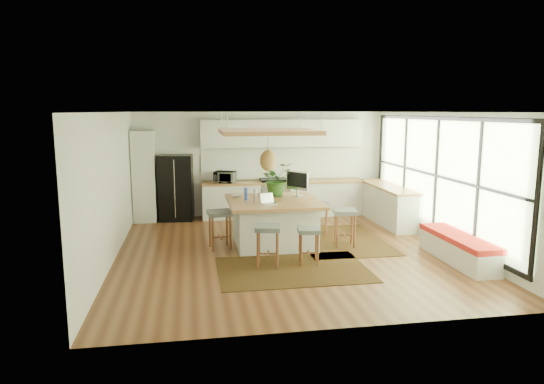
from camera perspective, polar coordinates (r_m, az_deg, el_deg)
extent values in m
plane|color=#522A17|center=(9.62, 1.68, -6.93)|extent=(7.00, 7.00, 0.00)
plane|color=white|center=(9.23, 1.76, 9.37)|extent=(7.00, 7.00, 0.00)
plane|color=silver|center=(12.75, -1.36, 3.33)|extent=(6.50, 0.00, 6.50)
plane|color=silver|center=(5.99, 8.29, -3.82)|extent=(6.50, 0.00, 6.50)
plane|color=silver|center=(9.26, -18.40, 0.50)|extent=(0.00, 7.00, 7.00)
plane|color=silver|center=(10.46, 19.47, 1.42)|extent=(0.00, 7.00, 7.00)
cube|color=silver|center=(12.38, -14.78, 1.78)|extent=(0.55, 0.60, 2.25)
cube|color=silver|center=(12.66, 1.33, -0.88)|extent=(4.20, 0.60, 0.88)
cube|color=#915B33|center=(12.59, 1.34, 1.18)|extent=(4.24, 0.64, 0.05)
cube|color=white|center=(12.82, 1.09, 3.37)|extent=(4.20, 0.02, 0.80)
cube|color=silver|center=(12.60, 1.24, 6.91)|extent=(4.20, 0.34, 0.70)
cube|color=silver|center=(12.24, 13.41, -1.50)|extent=(0.60, 2.50, 0.88)
cube|color=#915B33|center=(12.16, 13.49, 0.63)|extent=(0.64, 2.54, 0.05)
cube|color=black|center=(8.53, 2.46, -9.06)|extent=(2.60, 1.80, 0.01)
cube|color=black|center=(10.47, 8.04, -5.63)|extent=(1.80, 2.60, 0.01)
imported|color=#A5A5AA|center=(12.34, -5.55, 1.91)|extent=(0.59, 0.45, 0.35)
imported|color=#1E4C19|center=(10.33, 0.51, 1.08)|extent=(0.89, 0.92, 0.55)
imported|color=silver|center=(10.17, -4.15, -0.51)|extent=(0.23, 0.23, 0.05)
cylinder|color=blue|center=(9.87, -3.05, -0.40)|extent=(0.07, 0.07, 0.19)
cylinder|color=silver|center=(9.65, -2.00, -0.63)|extent=(0.07, 0.07, 0.19)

